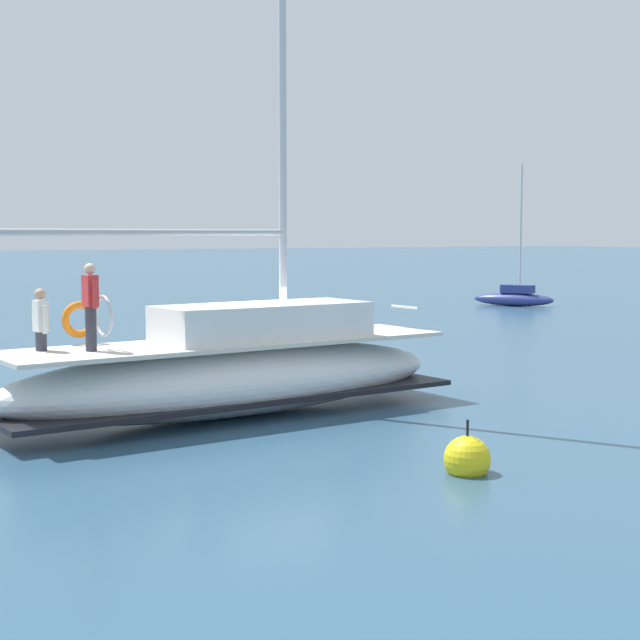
# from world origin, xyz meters

# --- Properties ---
(ground_plane) EXTENTS (400.00, 400.00, 0.00)m
(ground_plane) POSITION_xyz_m (0.00, 0.00, 0.00)
(ground_plane) COLOR #2D516B
(main_sailboat) EXTENTS (3.22, 9.77, 12.43)m
(main_sailboat) POSITION_xyz_m (0.41, -0.77, 0.90)
(main_sailboat) COLOR white
(main_sailboat) RESTS_ON ground
(moored_cutter_right) EXTENTS (3.95, 2.93, 6.97)m
(moored_cutter_right) POSITION_xyz_m (-18.69, 23.40, 0.49)
(moored_cutter_right) COLOR navy
(moored_cutter_right) RESTS_ON ground
(mooring_buoy) EXTENTS (0.71, 0.71, 0.95)m
(mooring_buoy) POSITION_xyz_m (6.35, 0.27, 0.21)
(mooring_buoy) COLOR yellow
(mooring_buoy) RESTS_ON ground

